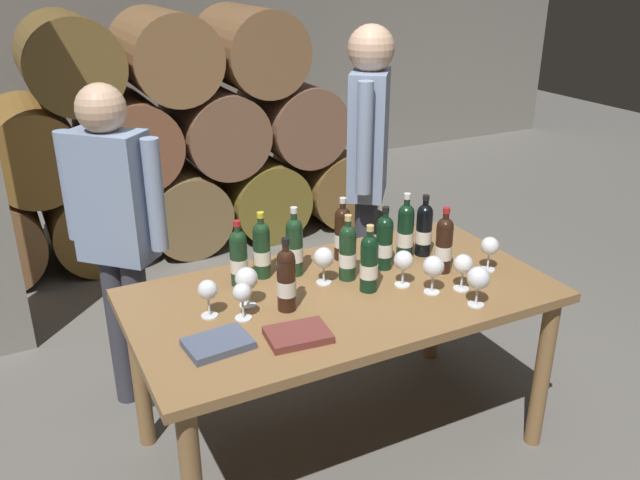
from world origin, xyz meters
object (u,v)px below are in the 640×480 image
object	(u,v)px
wine_bottle_5	(239,257)
wine_glass_2	(490,247)
wine_bottle_3	(286,279)
sommelier_presenting	(368,160)
wine_bottle_8	(405,231)
wine_glass_1	(324,258)
wine_bottle_9	(348,251)
wine_glass_5	(478,279)
taster_seated_left	(116,226)
wine_bottle_7	(369,262)
wine_bottle_1	(294,246)
wine_bottle_6	(444,244)
tasting_notebook	(298,335)
wine_bottle_10	(424,229)
wine_bottle_2	(342,233)
wine_glass_3	(246,279)
wine_glass_8	(403,261)
wine_glass_4	(433,267)
wine_bottle_4	(262,249)
wine_glass_7	(463,265)
leather_ledger	(218,344)
wine_glass_6	(208,291)
wine_glass_0	(242,294)
wine_bottle_0	(384,242)
dining_table	(342,311)

from	to	relation	value
wine_bottle_5	wine_glass_2	world-z (taller)	wine_bottle_5
wine_bottle_3	sommelier_presenting	world-z (taller)	sommelier_presenting
wine_bottle_8	wine_glass_1	size ratio (longest dim) A/B	1.93
sommelier_presenting	wine_bottle_9	bearing A→B (deg)	-126.28
wine_glass_5	taster_seated_left	world-z (taller)	taster_seated_left
wine_bottle_7	wine_bottle_3	bearing A→B (deg)	179.16
taster_seated_left	wine_bottle_1	bearing A→B (deg)	-37.43
wine_bottle_1	wine_glass_2	xyz separation A→B (m)	(0.76, -0.34, -0.02)
wine_bottle_6	wine_bottle_8	size ratio (longest dim) A/B	0.94
wine_bottle_3	tasting_notebook	distance (m)	0.25
wine_bottle_10	wine_bottle_2	bearing A→B (deg)	160.12
wine_glass_3	wine_glass_8	size ratio (longest dim) A/B	1.05
wine_bottle_6	wine_glass_1	world-z (taller)	wine_bottle_6
wine_glass_2	taster_seated_left	bearing A→B (deg)	149.29
wine_glass_2	wine_glass_4	size ratio (longest dim) A/B	0.96
wine_bottle_10	wine_bottle_4	bearing A→B (deg)	170.67
wine_glass_3	wine_glass_5	bearing A→B (deg)	-26.71
wine_bottle_9	wine_glass_1	world-z (taller)	wine_bottle_9
wine_bottle_4	wine_bottle_7	world-z (taller)	wine_bottle_4
wine_bottle_4	wine_glass_4	size ratio (longest dim) A/B	1.81
wine_glass_4	sommelier_presenting	xyz separation A→B (m)	(0.24, 0.92, 0.17)
wine_bottle_2	wine_bottle_7	xyz separation A→B (m)	(-0.05, -0.32, -0.00)
wine_glass_7	wine_glass_4	bearing A→B (deg)	166.26
wine_glass_4	wine_glass_7	bearing A→B (deg)	-13.74
wine_bottle_3	leather_ledger	size ratio (longest dim) A/B	1.35
wine_glass_8	wine_glass_4	bearing A→B (deg)	-56.31
wine_glass_6	wine_glass_8	bearing A→B (deg)	-8.32
wine_bottle_6	wine_bottle_7	xyz separation A→B (m)	(-0.37, -0.01, -0.00)
wine_glass_4	taster_seated_left	bearing A→B (deg)	139.82
wine_bottle_8	wine_glass_0	distance (m)	0.85
wine_bottle_5	tasting_notebook	distance (m)	0.50
wine_bottle_0	wine_bottle_10	xyz separation A→B (m)	(0.23, 0.04, 0.00)
wine_bottle_4	wine_glass_0	bearing A→B (deg)	-123.88
wine_bottle_10	wine_glass_0	size ratio (longest dim) A/B	1.94
wine_bottle_7	wine_glass_7	xyz separation A→B (m)	(0.34, -0.17, -0.01)
wine_glass_0	wine_glass_6	size ratio (longest dim) A/B	0.97
tasting_notebook	wine_glass_2	bearing A→B (deg)	13.76
wine_bottle_5	wine_glass_3	world-z (taller)	wine_bottle_5
wine_bottle_6	tasting_notebook	xyz separation A→B (m)	(-0.78, -0.21, -0.11)
wine_bottle_2	wine_bottle_4	world-z (taller)	wine_bottle_4
dining_table	wine_glass_5	bearing A→B (deg)	-39.45
wine_bottle_1	dining_table	bearing A→B (deg)	-66.20
wine_glass_3	wine_glass_6	world-z (taller)	wine_glass_3
wine_bottle_2	taster_seated_left	bearing A→B (deg)	153.74
dining_table	wine_bottle_7	distance (m)	0.24
wine_bottle_8	wine_glass_2	xyz separation A→B (m)	(0.26, -0.26, -0.02)
wine_bottle_8	wine_glass_7	xyz separation A→B (m)	(0.04, -0.36, -0.02)
wine_glass_5	wine_glass_8	bearing A→B (deg)	120.84
leather_ledger	wine_glass_4	bearing A→B (deg)	-5.04
sommelier_presenting	wine_bottle_0	bearing A→B (deg)	-114.47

